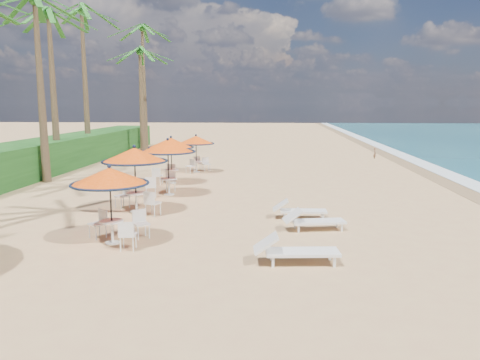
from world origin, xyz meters
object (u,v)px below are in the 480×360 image
object	(u,v)px
lounger_near	(293,250)
station_4	(196,144)
station_3	(170,147)
station_1	(135,161)
lounger_mid	(312,220)
lounger_far	(298,210)
station_2	(167,151)
station_0	(112,186)

from	to	relation	value
lounger_near	station_4	bearing A→B (deg)	102.81
station_3	station_1	bearing A→B (deg)	-89.08
lounger_mid	station_3	bearing A→B (deg)	116.57
station_4	lounger_far	distance (m)	11.81
station_2	lounger_far	size ratio (longest dim) A/B	1.33
station_3	lounger_mid	distance (m)	10.43
station_0	lounger_far	world-z (taller)	station_0
station_3	lounger_mid	bearing A→B (deg)	-52.68
station_0	lounger_far	distance (m)	6.38
lounger_near	lounger_far	size ratio (longest dim) A/B	1.17
station_0	station_4	distance (m)	13.75
station_1	station_3	xyz separation A→B (m)	(-0.10, 6.19, -0.09)
lounger_mid	lounger_near	bearing A→B (deg)	-113.31
lounger_mid	lounger_far	bearing A→B (deg)	93.01
lounger_far	station_3	bearing A→B (deg)	129.99
station_4	lounger_mid	xyz separation A→B (m)	(5.61, -12.00, -1.26)
lounger_mid	lounger_far	size ratio (longest dim) A/B	1.08
station_0	station_2	size ratio (longest dim) A/B	0.92
station_3	lounger_near	world-z (taller)	station_3
station_1	lounger_far	size ratio (longest dim) A/B	1.32
station_1	station_4	size ratio (longest dim) A/B	1.13
lounger_far	station_0	bearing A→B (deg)	-149.91
station_2	lounger_mid	xyz separation A→B (m)	(5.74, -5.29, -1.55)
station_2	lounger_mid	bearing A→B (deg)	-42.67
lounger_near	station_0	bearing A→B (deg)	159.39
station_0	lounger_mid	world-z (taller)	station_0
lounger_mid	station_0	bearing A→B (deg)	-173.64
station_4	lounger_mid	world-z (taller)	station_4
station_0	lounger_near	size ratio (longest dim) A/B	1.05
station_0	station_1	bearing A→B (deg)	97.16
station_3	lounger_near	distance (m)	12.71
station_0	lounger_mid	size ratio (longest dim) A/B	1.12
station_1	lounger_near	xyz separation A→B (m)	(5.46, -5.15, -1.51)
station_1	lounger_far	bearing A→B (deg)	-5.23
station_0	station_3	world-z (taller)	station_3
lounger_near	lounger_far	world-z (taller)	lounger_near
station_4	lounger_near	xyz separation A→B (m)	(4.91, -15.13, -1.23)
station_4	lounger_far	bearing A→B (deg)	-63.47
station_2	lounger_mid	distance (m)	7.96
station_0	lounger_mid	xyz separation A→B (m)	(5.69, 1.75, -1.32)
station_0	station_1	size ratio (longest dim) A/B	0.92
station_1	lounger_mid	bearing A→B (deg)	-18.18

